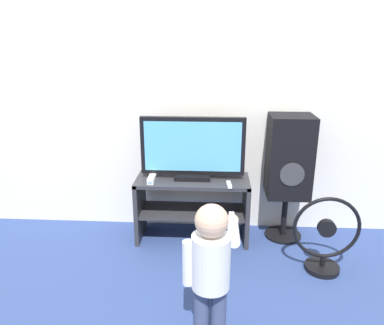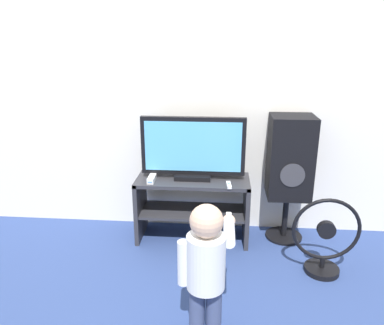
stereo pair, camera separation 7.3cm
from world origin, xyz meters
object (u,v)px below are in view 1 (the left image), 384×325
at_px(remote_primary, 229,185).
at_px(game_console, 152,179).
at_px(child, 211,262).
at_px(speaker_tower, 289,159).
at_px(television, 193,149).
at_px(floor_fan, 325,239).

bearing_deg(remote_primary, game_console, 174.46).
distance_m(child, speaker_tower, 1.43).
bearing_deg(game_console, child, -64.76).
height_order(television, child, television).
height_order(remote_primary, floor_fan, floor_fan).
relative_size(television, game_console, 5.25).
xyz_separation_m(game_console, floor_fan, (1.38, -0.37, -0.31)).
xyz_separation_m(child, floor_fan, (0.86, 0.73, -0.24)).
height_order(game_console, child, child).
bearing_deg(remote_primary, television, 151.41).
distance_m(child, floor_fan, 1.15).
distance_m(game_console, child, 1.22).
relative_size(game_console, floor_fan, 0.27).
bearing_deg(remote_primary, speaker_tower, 22.94).
bearing_deg(speaker_tower, child, -117.41).
height_order(remote_primary, child, child).
relative_size(child, floor_fan, 1.41).
bearing_deg(child, floor_fan, 40.23).
xyz_separation_m(television, floor_fan, (1.04, -0.47, -0.56)).
xyz_separation_m(speaker_tower, floor_fan, (0.21, -0.52, -0.47)).
relative_size(television, floor_fan, 1.44).
bearing_deg(child, television, 98.26).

